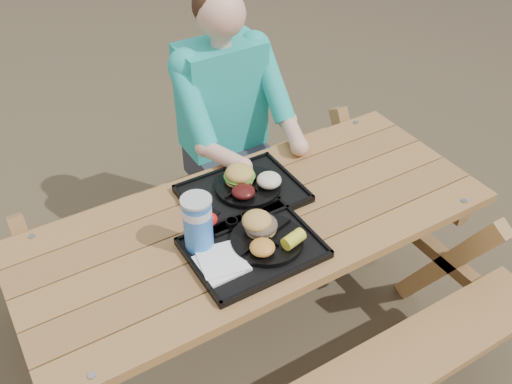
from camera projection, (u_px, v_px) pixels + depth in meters
ground at (256, 340)px, 2.62m from camera, size 60.00×60.00×0.00m
picnic_table at (256, 285)px, 2.39m from camera, size 1.80×1.49×0.75m
tray_near at (253, 249)px, 2.01m from camera, size 0.45×0.35×0.02m
tray_far at (243, 195)px, 2.25m from camera, size 0.45×0.35×0.02m
plate_near at (267, 240)px, 2.02m from camera, size 0.26×0.26×0.02m
plate_far at (248, 187)px, 2.25m from camera, size 0.26×0.26×0.02m
napkin_stack at (221, 263)px, 1.93m from camera, size 0.16×0.16×0.02m
soda_cup at (198, 224)px, 1.95m from camera, size 0.10×0.10×0.20m
condiment_bbq at (232, 223)px, 2.08m from camera, size 0.05×0.05×0.03m
condiment_mustard at (248, 218)px, 2.10m from camera, size 0.05×0.05×0.03m
sandwich at (261, 218)px, 2.01m from camera, size 0.11×0.11×0.12m
mac_cheese at (262, 247)px, 1.94m from camera, size 0.09×0.09×0.04m
corn_cob at (293, 239)px, 1.97m from camera, size 0.10×0.10×0.05m
cutlery_far at (200, 205)px, 2.17m from camera, size 0.09×0.17×0.01m
burger at (239, 170)px, 2.23m from camera, size 0.12×0.12×0.10m
baked_beans at (243, 192)px, 2.18m from camera, size 0.09×0.09×0.04m
potato_salad at (269, 180)px, 2.23m from camera, size 0.10×0.10×0.05m
diner at (225, 139)px, 2.76m from camera, size 0.48×0.84×1.28m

